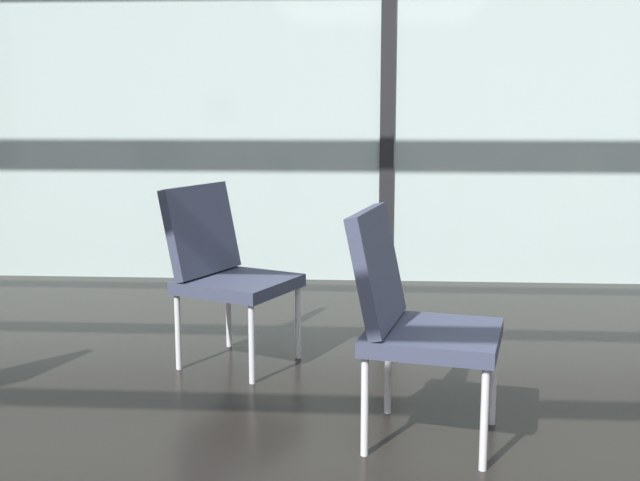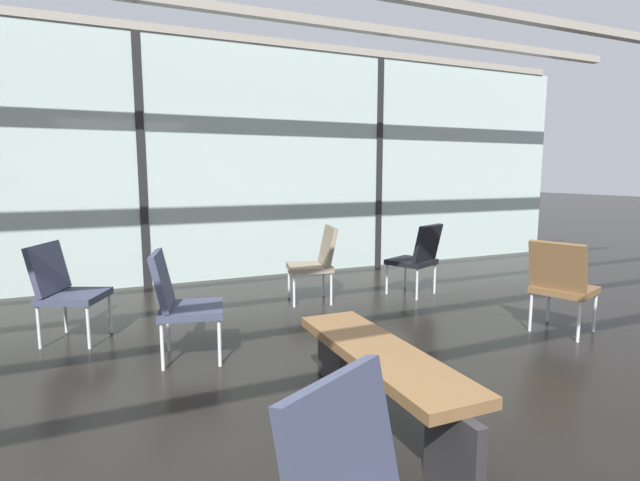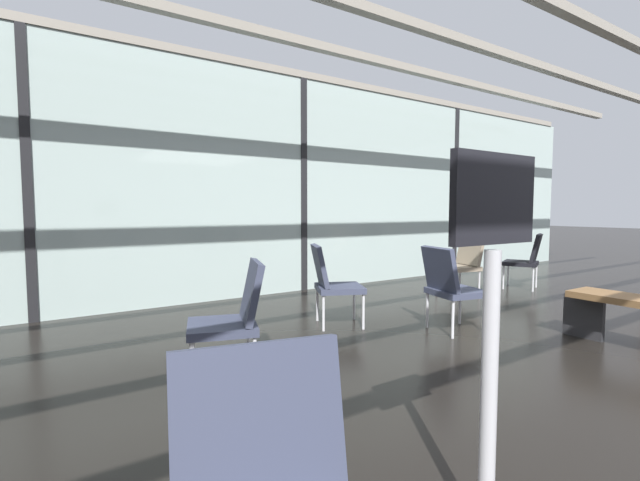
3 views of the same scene
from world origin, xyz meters
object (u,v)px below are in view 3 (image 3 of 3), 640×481
lounge_chair_3 (450,284)px  lounge_chair_6 (527,258)px  lounge_chair_7 (463,261)px  info_sign (490,366)px  lounge_chair_2 (234,313)px  parked_airplane (211,184)px  lounge_chair_1 (331,280)px

lounge_chair_3 → lounge_chair_6: same height
lounge_chair_6 → lounge_chair_7: (-1.22, 0.25, 0.00)m
lounge_chair_6 → info_sign: size_ratio=0.60×
lounge_chair_2 → info_sign: info_sign is taller
parked_airplane → lounge_chair_2: (-2.75, -8.12, -1.42)m
lounge_chair_1 → lounge_chair_3: 1.22m
lounge_chair_3 → lounge_chair_7: bearing=-42.5°
lounge_chair_2 → lounge_chair_7: 4.18m
lounge_chair_1 → parked_airplane: bearing=14.6°
lounge_chair_2 → info_sign: 2.00m
lounge_chair_3 → lounge_chair_7: same height
info_sign → lounge_chair_2: bearing=94.7°
parked_airplane → info_sign: (-2.58, -10.11, -1.24)m
lounge_chair_2 → lounge_chair_6: 5.31m
lounge_chair_2 → lounge_chair_7: size_ratio=1.00×
lounge_chair_6 → lounge_chair_1: bearing=-23.1°
info_sign → lounge_chair_3: bearing=42.4°
parked_airplane → lounge_chair_1: size_ratio=16.44×
lounge_chair_1 → lounge_chair_6: same height
lounge_chair_1 → info_sign: info_sign is taller
lounge_chair_1 → lounge_chair_3: bearing=-110.2°
lounge_chair_1 → lounge_chair_2: (-1.45, -0.84, 0.00)m
parked_airplane → info_sign: 10.51m
lounge_chair_1 → lounge_chair_7: 2.58m
parked_airplane → lounge_chair_3: (-0.43, -8.14, -1.42)m
lounge_chair_2 → lounge_chair_6: bearing=118.1°
lounge_chair_7 → parked_airplane: bearing=-156.9°
lounge_chair_1 → info_sign: 3.11m
lounge_chair_1 → lounge_chair_3: size_ratio=1.00×
lounge_chair_1 → lounge_chair_7: size_ratio=1.00×
lounge_chair_2 → info_sign: (0.16, -1.99, 0.18)m
lounge_chair_7 → info_sign: info_sign is taller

